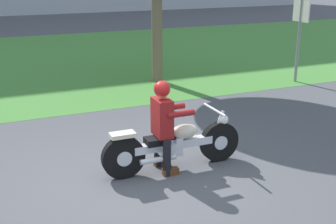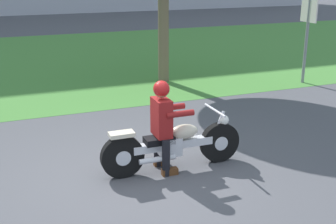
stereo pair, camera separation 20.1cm
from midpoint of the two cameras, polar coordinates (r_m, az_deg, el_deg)
name	(u,v)px [view 1 (the left image)]	position (r m, az deg, el deg)	size (l,w,h in m)	color
ground	(133,183)	(6.38, -5.44, -9.15)	(120.00, 120.00, 0.00)	#4C4C51
grass_verge	(39,61)	(15.22, -16.76, 6.33)	(60.00, 12.00, 0.01)	#478438
motorcycle_lead	(174,145)	(6.62, -0.12, -4.28)	(2.21, 0.66, 0.88)	black
rider_lead	(163,119)	(6.41, -1.52, -0.97)	(0.55, 0.48, 1.40)	black
sign_banner	(301,17)	(12.11, 16.39, 11.76)	(0.08, 0.60, 2.60)	gray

